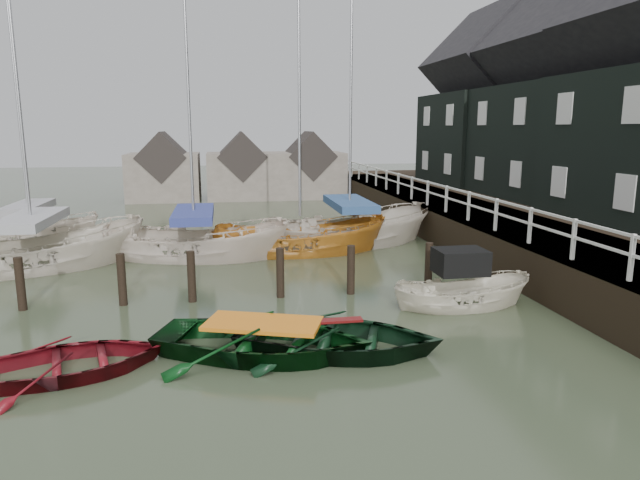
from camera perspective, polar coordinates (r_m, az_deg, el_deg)
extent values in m
plane|color=#303924|center=(13.08, -7.91, -9.72)|extent=(120.00, 120.00, 0.00)
cube|color=black|center=(24.50, 13.95, 3.26)|extent=(3.00, 32.00, 0.20)
cube|color=silver|center=(23.82, 10.75, 5.72)|extent=(0.06, 32.00, 0.06)
cube|color=silver|center=(23.86, 10.71, 4.76)|extent=(0.06, 32.00, 0.06)
cube|color=black|center=(27.38, 24.42, 0.42)|extent=(14.00, 38.00, 1.50)
cube|color=black|center=(28.66, 22.83, 9.05)|extent=(6.00, 7.00, 5.00)
cube|color=black|center=(28.87, 23.50, 17.49)|extent=(6.11, 7.14, 6.11)
cube|color=black|center=(34.77, 16.61, 9.68)|extent=(6.40, 7.00, 5.00)
cube|color=black|center=(34.95, 17.01, 16.65)|extent=(6.52, 7.14, 6.52)
cylinder|color=black|center=(16.61, -27.72, -4.57)|extent=(0.22, 0.22, 1.80)
cylinder|color=black|center=(16.01, -19.16, -4.45)|extent=(0.22, 0.22, 1.80)
cylinder|color=black|center=(15.80, -12.70, -4.29)|extent=(0.22, 0.22, 1.80)
cylinder|color=black|center=(15.85, -3.99, -3.99)|extent=(0.22, 0.22, 1.80)
cylinder|color=black|center=(16.16, 3.10, -3.68)|extent=(0.22, 0.22, 1.80)
cylinder|color=black|center=(16.81, 10.78, -3.28)|extent=(0.22, 0.22, 1.80)
cube|color=#665B51|center=(38.53, -15.31, 6.12)|extent=(4.50, 4.00, 3.00)
cube|color=#282321|center=(38.45, -15.41, 8.05)|extent=(3.18, 4.08, 3.18)
cube|color=#665B51|center=(38.37, -7.81, 6.40)|extent=(4.50, 4.00, 3.00)
cube|color=#282321|center=(38.29, -7.87, 8.34)|extent=(3.18, 4.08, 3.18)
cube|color=#665B51|center=(38.79, -1.11, 6.55)|extent=(4.50, 4.00, 3.00)
cube|color=#282321|center=(38.70, -1.12, 8.47)|extent=(3.18, 4.08, 3.18)
imported|color=#5F0D14|center=(12.20, -23.68, -12.17)|extent=(4.23, 3.49, 0.76)
imported|color=black|center=(12.14, -5.65, -11.36)|extent=(5.34, 4.56, 0.94)
imported|color=black|center=(12.24, 1.85, -11.11)|extent=(5.10, 4.34, 0.90)
imported|color=beige|center=(15.57, 13.95, -6.51)|extent=(3.72, 1.41, 1.43)
cube|color=black|center=(15.43, 13.86, -2.10)|extent=(1.30, 1.01, 0.65)
imported|color=beige|center=(21.34, -26.55, -2.58)|extent=(7.76, 5.19, 2.81)
cylinder|color=#B2B2B7|center=(20.89, -28.09, 14.37)|extent=(0.10, 0.10, 9.44)
cube|color=#97989D|center=(21.04, -26.94, 1.83)|extent=(4.25, 2.81, 0.30)
imported|color=beige|center=(21.25, -12.35, -1.69)|extent=(7.32, 4.22, 2.66)
cylinder|color=#B2B2B7|center=(20.79, -13.07, 14.92)|extent=(0.10, 0.10, 9.27)
cube|color=navy|center=(20.96, -12.53, 2.53)|extent=(4.01, 2.27, 0.30)
imported|color=#BE7623|center=(21.59, -1.98, -1.23)|extent=(6.59, 2.52, 2.54)
cylinder|color=#B2B2B7|center=(21.12, -2.10, 14.44)|extent=(0.10, 0.10, 8.89)
imported|color=#C0B4A4|center=(23.02, 2.95, -0.46)|extent=(7.70, 4.30, 2.81)
cylinder|color=#B2B2B7|center=(22.57, 3.10, 14.04)|extent=(0.10, 0.10, 8.45)
cube|color=navy|center=(22.74, 2.99, 3.65)|extent=(4.22, 2.31, 0.30)
imported|color=beige|center=(26.27, -26.90, -0.21)|extent=(6.74, 4.55, 2.44)
cylinder|color=#B2B2B7|center=(25.87, -27.97, 11.59)|extent=(0.10, 0.10, 8.11)
cube|color=gray|center=(26.05, -27.18, 2.94)|extent=(3.69, 2.46, 0.30)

